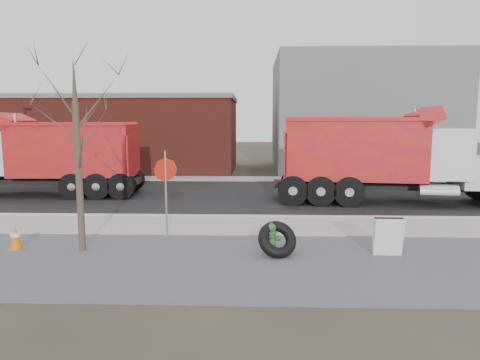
{
  "coord_description": "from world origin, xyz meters",
  "views": [
    {
      "loc": [
        1.47,
        -13.73,
        3.51
      ],
      "look_at": [
        0.96,
        1.55,
        1.4
      ],
      "focal_mm": 32.0,
      "sensor_mm": 36.0,
      "label": 1
    }
  ],
  "objects_px": {
    "sandwich_board": "(388,236)",
    "dump_truck_red_a": "(385,155)",
    "fire_hydrant": "(271,240)",
    "stop_sign": "(166,179)",
    "truck_tire": "(277,239)",
    "dump_truck_red_b": "(49,155)"
  },
  "relations": [
    {
      "from": "fire_hydrant",
      "to": "sandwich_board",
      "type": "relative_size",
      "value": 0.86
    },
    {
      "from": "truck_tire",
      "to": "dump_truck_red_b",
      "type": "distance_m",
      "value": 13.59
    },
    {
      "from": "fire_hydrant",
      "to": "dump_truck_red_a",
      "type": "bearing_deg",
      "value": 51.74
    },
    {
      "from": "truck_tire",
      "to": "dump_truck_red_b",
      "type": "bearing_deg",
      "value": 139.14
    },
    {
      "from": "sandwich_board",
      "to": "dump_truck_red_a",
      "type": "xyz_separation_m",
      "value": [
        2.13,
        7.52,
        1.52
      ]
    },
    {
      "from": "fire_hydrant",
      "to": "sandwich_board",
      "type": "height_order",
      "value": "sandwich_board"
    },
    {
      "from": "stop_sign",
      "to": "dump_truck_red_a",
      "type": "xyz_separation_m",
      "value": [
        8.26,
        5.92,
        0.25
      ]
    },
    {
      "from": "fire_hydrant",
      "to": "dump_truck_red_b",
      "type": "height_order",
      "value": "dump_truck_red_b"
    },
    {
      "from": "dump_truck_red_b",
      "to": "fire_hydrant",
      "type": "bearing_deg",
      "value": 135.43
    },
    {
      "from": "stop_sign",
      "to": "truck_tire",
      "type": "bearing_deg",
      "value": -37.4
    },
    {
      "from": "sandwich_board",
      "to": "dump_truck_red_a",
      "type": "height_order",
      "value": "dump_truck_red_a"
    },
    {
      "from": "fire_hydrant",
      "to": "truck_tire",
      "type": "xyz_separation_m",
      "value": [
        0.15,
        -0.1,
        0.05
      ]
    },
    {
      "from": "fire_hydrant",
      "to": "dump_truck_red_b",
      "type": "xyz_separation_m",
      "value": [
        -10.07,
        8.74,
        1.55
      ]
    },
    {
      "from": "fire_hydrant",
      "to": "sandwich_board",
      "type": "bearing_deg",
      "value": -3.82
    },
    {
      "from": "truck_tire",
      "to": "sandwich_board",
      "type": "relative_size",
      "value": 1.21
    },
    {
      "from": "fire_hydrant",
      "to": "truck_tire",
      "type": "height_order",
      "value": "truck_tire"
    },
    {
      "from": "dump_truck_red_b",
      "to": "truck_tire",
      "type": "bearing_deg",
      "value": 135.54
    },
    {
      "from": "sandwich_board",
      "to": "dump_truck_red_a",
      "type": "relative_size",
      "value": 0.1
    },
    {
      "from": "fire_hydrant",
      "to": "stop_sign",
      "type": "height_order",
      "value": "stop_sign"
    },
    {
      "from": "stop_sign",
      "to": "dump_truck_red_b",
      "type": "distance_m",
      "value": 9.98
    },
    {
      "from": "stop_sign",
      "to": "sandwich_board",
      "type": "distance_m",
      "value": 6.46
    },
    {
      "from": "dump_truck_red_a",
      "to": "dump_truck_red_b",
      "type": "distance_m",
      "value": 15.28
    }
  ]
}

